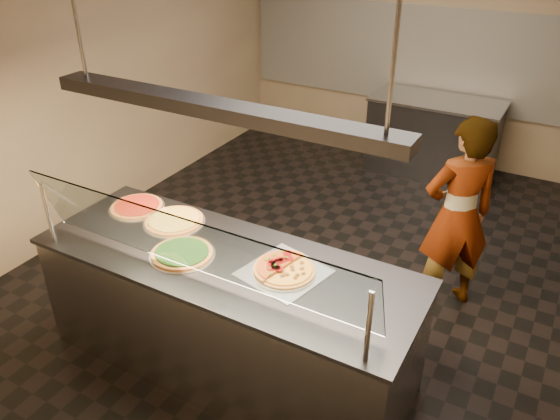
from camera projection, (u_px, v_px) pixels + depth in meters
The scene contains 17 objects.
ground at pixel (324, 269), 5.06m from camera, with size 5.00×6.00×0.02m, color black.
wall_back at pixel (435, 41), 6.60m from camera, with size 5.00×0.02×3.00m, color tan.
wall_left at pixel (100, 71), 5.39m from camera, with size 0.02×6.00×3.00m, color tan.
tile_band at pixel (432, 58), 6.68m from camera, with size 4.90×0.02×1.20m, color silver.
serving_counter at pixel (228, 314), 3.79m from camera, with size 2.62×0.94×0.93m.
sneeze_guard at pixel (188, 246), 3.16m from camera, with size 2.38×0.18×0.54m.
perforated_tray at pixel (284, 271), 3.43m from camera, with size 0.56×0.56×0.01m.
half_pizza_pepperoni at pixel (272, 264), 3.45m from camera, with size 0.27×0.42×0.05m.
half_pizza_sausage at pixel (298, 273), 3.37m from camera, with size 0.27×0.42×0.04m.
pizza_spinach at pixel (182, 253), 3.59m from camera, with size 0.44×0.44×0.03m.
pizza_cheese at pixel (175, 220), 3.96m from camera, with size 0.44×0.44×0.03m.
pizza_tomato at pixel (137, 206), 4.15m from camera, with size 0.41×0.41×0.03m.
pizza_spatula at pixel (159, 216), 3.98m from camera, with size 0.18×0.23×0.02m.
prep_table at pixel (433, 136), 6.66m from camera, with size 1.53×0.74×0.93m.
worker at pixel (458, 216), 4.26m from camera, with size 0.60×0.39×1.64m, color #38373E.
heat_lamp_housing at pixel (216, 108), 3.06m from camera, with size 2.30×0.18×0.08m, color #343438.
lamp_rod_right at pixel (397, 25), 2.36m from camera, with size 0.02×0.02×1.01m, color #B7B7BC.
Camera 1 is at (1.68, -3.80, 2.96)m, focal length 35.00 mm.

